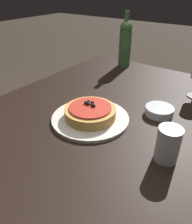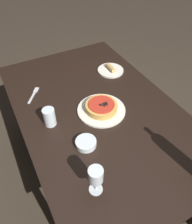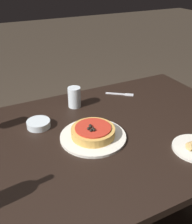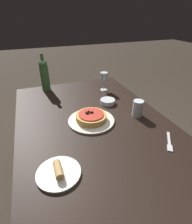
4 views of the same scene
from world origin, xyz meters
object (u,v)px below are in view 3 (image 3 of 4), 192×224
Objects in this scene: dining_table at (99,149)px; side_bowl at (39,124)px; pizza at (93,131)px; dinner_plate at (93,137)px; fork at (121,94)px; water_cup at (74,97)px.

dining_table is 0.31m from side_bowl.
dinner_plate is at bearing -140.47° from pizza.
dining_table is at bearing -98.51° from fork.
dining_table is at bearing -162.26° from dinner_plate.
pizza is at bearing 133.96° from side_bowl.
dinner_plate is 0.03m from pizza.
water_cup is (-0.04, -0.31, 0.05)m from dinner_plate.
dining_table is at bearing -162.15° from pizza.
fork is at bearing -166.90° from side_bowl.
dinner_plate is at bearing -100.46° from fork.
water_cup is at bearing -141.32° from fork.
water_cup reaches higher than dining_table.
water_cup is (-0.04, -0.31, 0.02)m from pizza.
dinner_plate is 1.52× the size of pizza.
dinner_plate is 0.47m from fork.
fork is (-0.35, -0.32, -0.00)m from dinner_plate.
dining_table is 13.52× the size of side_bowl.
water_cup is 0.26m from side_bowl.
water_cup reaches higher than dinner_plate.
dinner_plate is (0.03, 0.01, 0.09)m from dining_table.
fork is at bearing -137.01° from pizza.
dining_table is 0.45m from fork.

